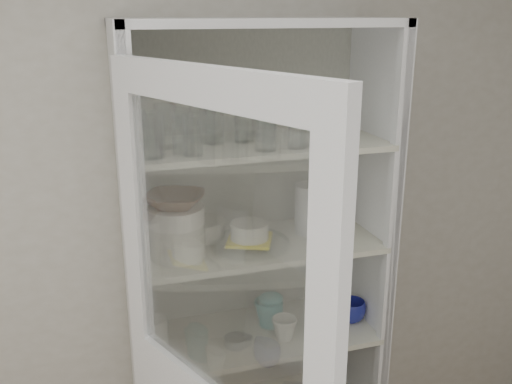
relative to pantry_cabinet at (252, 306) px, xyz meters
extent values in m
cube|color=#B8B2A3|center=(-0.20, 0.16, 0.36)|extent=(3.60, 0.02, 2.60)
cube|color=silver|center=(-0.48, -0.06, 0.11)|extent=(0.03, 0.45, 2.10)
cube|color=silver|center=(0.48, -0.06, 0.11)|extent=(0.03, 0.45, 2.10)
cube|color=gray|center=(0.00, 0.15, 0.11)|extent=(1.00, 0.03, 2.10)
cube|color=silver|center=(0.00, -0.06, 1.14)|extent=(1.00, 0.45, 0.03)
cube|color=beige|center=(0.00, -0.08, -0.09)|extent=(0.94, 0.42, 0.02)
cube|color=beige|center=(0.00, -0.08, 0.31)|extent=(0.94, 0.42, 0.02)
cube|color=beige|center=(0.00, -0.08, 0.71)|extent=(0.94, 0.42, 0.02)
cube|color=silver|center=(-0.32, -0.70, 1.01)|extent=(0.39, 0.84, 0.10)
cube|color=silver|center=(-0.48, -0.33, 0.56)|extent=(0.07, 0.10, 0.80)
cube|color=silver|center=(-0.16, -1.07, 0.56)|extent=(0.07, 0.10, 0.80)
cube|color=silver|center=(-0.32, -0.70, 0.56)|extent=(0.30, 0.67, 0.78)
cylinder|color=silver|center=(-0.30, -0.21, 0.79)|extent=(0.09, 0.09, 0.14)
cylinder|color=silver|center=(-0.40, -0.20, 0.80)|extent=(0.08, 0.08, 0.15)
cylinder|color=silver|center=(-0.27, -0.21, 0.79)|extent=(0.08, 0.08, 0.13)
cylinder|color=silver|center=(-0.01, -0.22, 0.79)|extent=(0.09, 0.09, 0.14)
cylinder|color=silver|center=(0.10, -0.21, 0.79)|extent=(0.07, 0.07, 0.13)
cylinder|color=silver|center=(0.16, -0.19, 0.79)|extent=(0.07, 0.07, 0.13)
cylinder|color=silver|center=(0.30, -0.20, 0.79)|extent=(0.08, 0.08, 0.14)
cylinder|color=silver|center=(-0.34, -0.07, 0.80)|extent=(0.08, 0.08, 0.15)
cylinder|color=silver|center=(-0.18, -0.04, 0.78)|extent=(0.08, 0.08, 0.12)
cylinder|color=silver|center=(-0.04, -0.06, 0.79)|extent=(0.08, 0.08, 0.14)
cylinder|color=silver|center=(-0.16, -0.06, 0.79)|extent=(0.09, 0.09, 0.14)
cylinder|color=beige|center=(-0.32, -0.11, 0.38)|extent=(0.21, 0.21, 0.13)
cylinder|color=beige|center=(-0.20, 0.04, 0.36)|extent=(0.19, 0.19, 0.07)
cylinder|color=white|center=(-0.32, -0.11, 0.48)|extent=(0.23, 0.23, 0.06)
imported|color=#4A2611|center=(-0.32, -0.11, 0.54)|extent=(0.27, 0.27, 0.05)
cylinder|color=silver|center=(-0.04, -0.10, 0.33)|extent=(0.36, 0.36, 0.02)
cube|color=yellow|center=(-0.04, -0.10, 0.34)|extent=(0.22, 0.22, 0.01)
cylinder|color=beige|center=(-0.04, -0.10, 0.38)|extent=(0.19, 0.19, 0.06)
cylinder|color=silver|center=(0.24, -0.04, 0.42)|extent=(0.13, 0.13, 0.20)
imported|color=navy|center=(0.41, -0.11, -0.03)|extent=(0.12, 0.12, 0.09)
imported|color=teal|center=(0.06, -0.02, -0.03)|extent=(0.12, 0.12, 0.11)
imported|color=beige|center=(0.09, -0.16, -0.03)|extent=(0.12, 0.12, 0.09)
cylinder|color=teal|center=(0.08, -0.03, -0.03)|extent=(0.10, 0.10, 0.10)
ellipsoid|color=teal|center=(0.08, -0.03, 0.03)|extent=(0.10, 0.10, 0.02)
cylinder|color=silver|center=(-0.11, -0.14, -0.06)|extent=(0.09, 0.09, 0.04)
cylinder|color=beige|center=(-0.41, -0.05, -0.02)|extent=(0.13, 0.13, 0.12)
camera|label=1|loc=(-0.63, -2.04, 1.18)|focal=40.00mm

